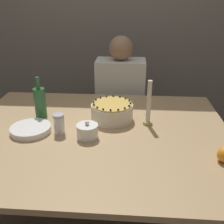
% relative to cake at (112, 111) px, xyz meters
% --- Properties ---
extents(wall_behind, '(8.00, 0.05, 2.60)m').
position_rel_cake_xyz_m(wall_behind, '(-0.09, 1.23, 0.48)').
color(wall_behind, slate).
rests_on(wall_behind, ground_plane).
extents(dining_table, '(1.53, 1.20, 0.77)m').
position_rel_cake_xyz_m(dining_table, '(-0.09, -0.17, -0.15)').
color(dining_table, tan).
rests_on(dining_table, ground_plane).
extents(cake, '(0.26, 0.26, 0.12)m').
position_rel_cake_xyz_m(cake, '(0.00, 0.00, 0.00)').
color(cake, '#EFE5CC').
rests_on(cake, dining_table).
extents(sugar_bowl, '(0.12, 0.12, 0.10)m').
position_rel_cake_xyz_m(sugar_bowl, '(-0.12, -0.23, -0.01)').
color(sugar_bowl, white).
rests_on(sugar_bowl, dining_table).
extents(sugar_shaker, '(0.06, 0.06, 0.11)m').
position_rel_cake_xyz_m(sugar_shaker, '(-0.28, -0.19, 0.00)').
color(sugar_shaker, white).
rests_on(sugar_shaker, dining_table).
extents(plate_stack, '(0.23, 0.23, 0.03)m').
position_rel_cake_xyz_m(plate_stack, '(-0.44, -0.19, -0.04)').
color(plate_stack, white).
rests_on(plate_stack, dining_table).
extents(candle, '(0.06, 0.06, 0.27)m').
position_rel_cake_xyz_m(candle, '(0.22, -0.05, 0.06)').
color(candle, tan).
rests_on(candle, dining_table).
extents(bottle, '(0.07, 0.07, 0.26)m').
position_rel_cake_xyz_m(bottle, '(-0.45, 0.01, 0.05)').
color(bottle, '#2D6638').
rests_on(bottle, dining_table).
extents(person_man_blue_shirt, '(0.40, 0.34, 1.18)m').
position_rel_cake_xyz_m(person_man_blue_shirt, '(0.02, 0.63, -0.31)').
color(person_man_blue_shirt, '#595960').
rests_on(person_man_blue_shirt, ground_plane).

